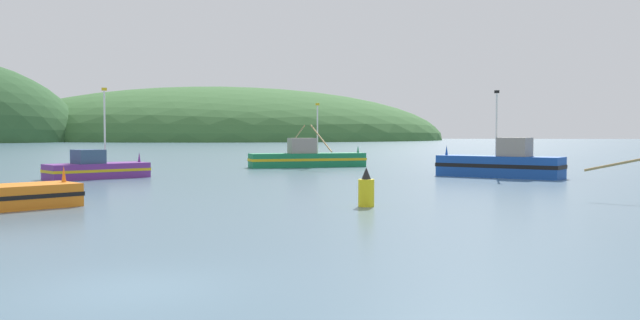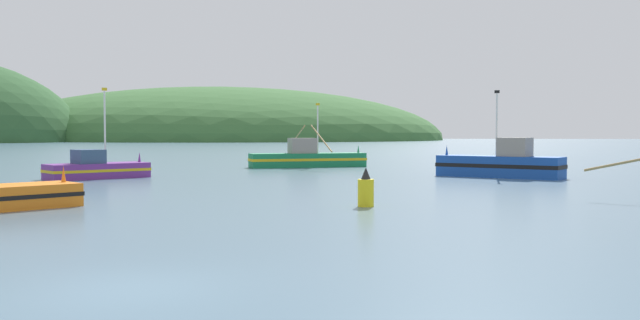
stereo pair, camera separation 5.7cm
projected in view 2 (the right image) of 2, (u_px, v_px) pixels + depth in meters
name	position (u px, v px, depth m)	size (l,w,h in m)	color
ground_plane	(130.00, 290.00, 13.34)	(600.00, 600.00, 0.00)	slate
hill_mid_left	(215.00, 140.00, 271.93)	(180.66, 144.53, 41.44)	#386633
fishing_boat_purple	(96.00, 169.00, 45.47)	(6.48, 6.38, 6.08)	#6B2D84
fishing_boat_green	(307.00, 158.00, 60.10)	(10.45, 12.52, 5.66)	#197A47
fishing_boat_blue	(501.00, 164.00, 46.57)	(8.46, 6.31, 5.97)	#19479E
channel_buoy	(366.00, 190.00, 28.30)	(0.67, 0.67, 1.64)	yellow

